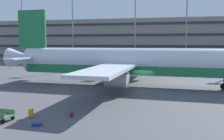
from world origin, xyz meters
The scene contains 10 objects.
ground_plane centered at (0.00, 0.00, 0.00)m, with size 600.00×600.00×0.00m, color #4C4C51.
terminal_structure centered at (0.00, 54.38, 6.91)m, with size 142.50×17.69×13.83m.
airliner centered at (-2.37, 1.86, 3.30)m, with size 39.24×31.59×11.29m.
light_mast_far_left centered at (-42.46, 38.49, 14.67)m, with size 1.80×0.50×25.86m.
light_mast_left centered at (-25.64, 38.49, 11.77)m, with size 1.80×0.50×20.21m.
light_mast_center_left centered at (-6.80, 38.49, 13.52)m, with size 1.80×0.50×23.62m.
light_mast_center_right centered at (7.17, 38.49, 13.71)m, with size 1.80×0.50×23.98m.
suitcase_silver centered at (-7.47, -15.70, 0.39)m, with size 0.38×0.28×0.83m.
suitcase_large centered at (-5.87, -17.56, 0.12)m, with size 0.79×0.63×0.25m.
backpack_orange centered at (-4.22, -14.81, 0.22)m, with size 0.41×0.40×0.50m.
Camera 1 is at (3.93, -34.35, 6.19)m, focal length 41.15 mm.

